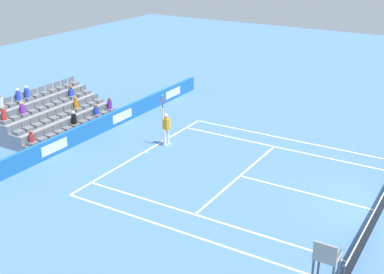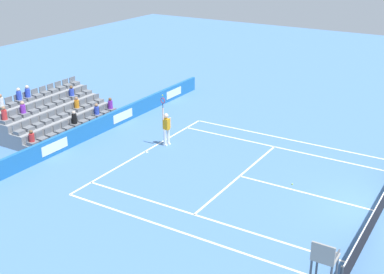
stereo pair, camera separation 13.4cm
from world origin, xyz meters
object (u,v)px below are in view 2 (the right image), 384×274
at_px(tennis_player, 166,128).
at_px(loose_tennis_ball, 292,184).
at_px(umpire_chair, 324,264).
at_px(tennis_net, 383,202).

xyz_separation_m(tennis_player, loose_tennis_ball, (0.91, 7.45, -0.96)).
distance_m(umpire_chair, loose_tennis_ball, 8.19).
distance_m(tennis_player, loose_tennis_ball, 7.57).
relative_size(tennis_net, loose_tennis_ball, 176.03).
bearing_deg(loose_tennis_ball, tennis_player, -96.98).
distance_m(tennis_player, umpire_chair, 13.74).
bearing_deg(umpire_chair, loose_tennis_ball, -153.25).
xyz_separation_m(tennis_net, loose_tennis_ball, (-0.43, -3.98, -0.46)).
bearing_deg(umpire_chair, tennis_net, 176.97).
distance_m(tennis_net, tennis_player, 11.52).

